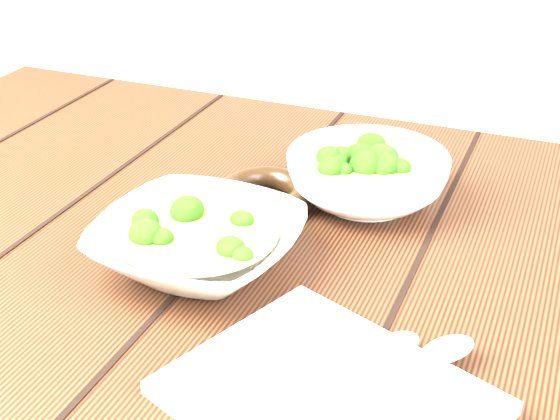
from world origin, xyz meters
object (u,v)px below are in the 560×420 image
Objects in this scene: soup_bowl_back at (367,176)px; napkin at (328,398)px; table at (246,333)px; trivet at (265,194)px; soup_bowl_front at (198,242)px.

soup_bowl_back is 1.04× the size of napkin.
napkin is at bearing -50.89° from table.
napkin is (0.07, -0.34, -0.03)m from soup_bowl_back.
soup_bowl_back is at bearing 56.38° from table.
soup_bowl_back reaches higher than napkin.
table is at bearing -81.75° from trivet.
soup_bowl_front is 0.90× the size of napkin.
soup_bowl_back is (0.09, 0.14, 0.15)m from table.
trivet reaches higher than napkin.
trivet is (-0.01, 0.09, 0.13)m from table.
soup_bowl_back is at bearing 59.68° from soup_bowl_front.
table is 0.23m from soup_bowl_back.
napkin is at bearing -58.45° from trivet.
soup_bowl_front is 0.87× the size of soup_bowl_back.
soup_bowl_back is at bearing 27.24° from trivet.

